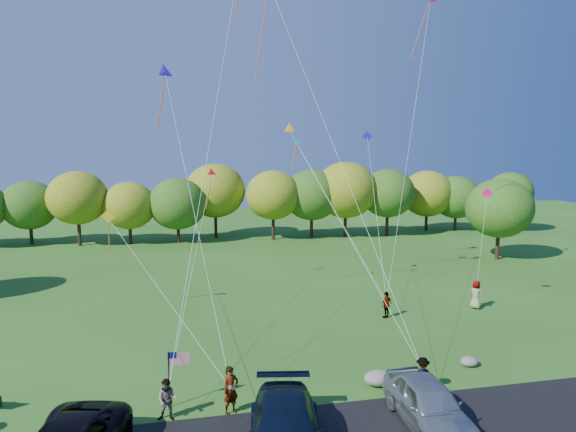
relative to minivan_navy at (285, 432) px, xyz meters
name	(u,v)px	position (x,y,z in m)	size (l,w,h in m)	color
ground	(299,396)	(1.44, 4.06, -0.91)	(140.00, 140.00, 0.00)	#2B5518
treeline	(218,199)	(1.01, 40.31, 3.88)	(76.69, 27.72, 8.54)	#372114
minivan_navy	(285,432)	(0.00, 0.00, 0.00)	(2.37, 5.83, 1.69)	black
minivan_silver	(429,404)	(5.44, 0.73, -0.01)	(1.98, 4.93, 1.68)	#9DA3A7
flyer_a	(231,390)	(-1.44, 3.26, 0.02)	(0.68, 0.44, 1.86)	#4C4C59
flyer_b	(167,400)	(-3.79, 3.26, -0.11)	(0.77, 0.60, 1.58)	#4C4C59
flyer_c	(423,375)	(6.48, 3.26, -0.15)	(0.98, 0.56, 1.52)	#4C4C59
flyer_d	(386,305)	(8.84, 12.59, -0.11)	(0.94, 0.39, 1.60)	#4C4C59
flyer_e	(476,295)	(15.10, 13.08, 0.00)	(0.88, 0.57, 1.81)	#4C4C59
flag_assembly	(175,366)	(-3.50, 4.22, 0.77)	(0.84, 0.54, 2.26)	black
boulder_near	(379,378)	(4.97, 4.28, -0.59)	(1.26, 0.99, 0.63)	gray
boulder_far	(469,361)	(9.86, 5.24, -0.68)	(0.85, 0.71, 0.44)	gray
kites_aloft	(280,39)	(3.22, 17.00, 15.90)	(23.08, 8.95, 17.77)	red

